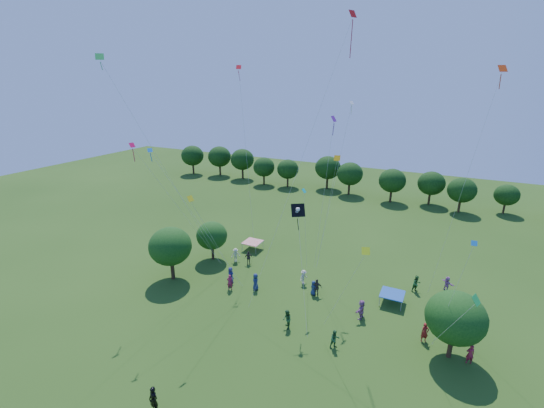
{
  "coord_description": "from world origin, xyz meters",
  "views": [
    {
      "loc": [
        12.75,
        -11.83,
        20.71
      ],
      "look_at": [
        0.0,
        14.0,
        11.0
      ],
      "focal_mm": 24.0,
      "sensor_mm": 36.0,
      "label": 1
    }
  ],
  "objects_px": {
    "near_tree_west": "(170,246)",
    "red_high_kite": "(331,80)",
    "pirate_kite": "(298,212)",
    "tent_red_stripe": "(253,242)",
    "near_tree_east": "(456,318)",
    "near_tree_north": "(212,235)",
    "tent_blue": "(392,294)",
    "man_in_black": "(154,400)"
  },
  "relations": [
    {
      "from": "red_high_kite",
      "to": "tent_blue",
      "type": "bearing_deg",
      "value": 12.81
    },
    {
      "from": "man_in_black",
      "to": "near_tree_west",
      "type": "bearing_deg",
      "value": 130.44
    },
    {
      "from": "tent_red_stripe",
      "to": "man_in_black",
      "type": "xyz_separation_m",
      "value": [
        6.17,
        -24.33,
        -0.05
      ]
    },
    {
      "from": "tent_blue",
      "to": "red_high_kite",
      "type": "distance_m",
      "value": 20.98
    },
    {
      "from": "tent_blue",
      "to": "man_in_black",
      "type": "distance_m",
      "value": 23.13
    },
    {
      "from": "tent_red_stripe",
      "to": "tent_blue",
      "type": "bearing_deg",
      "value": -14.07
    },
    {
      "from": "near_tree_north",
      "to": "pirate_kite",
      "type": "xyz_separation_m",
      "value": [
        13.28,
        -5.42,
        6.9
      ]
    },
    {
      "from": "near_tree_west",
      "to": "near_tree_east",
      "type": "xyz_separation_m",
      "value": [
        27.73,
        0.23,
        -0.28
      ]
    },
    {
      "from": "near_tree_east",
      "to": "near_tree_north",
      "type": "bearing_deg",
      "value": 168.0
    },
    {
      "from": "near_tree_north",
      "to": "man_in_black",
      "type": "xyz_separation_m",
      "value": [
        9.24,
        -19.82,
        -2.16
      ]
    },
    {
      "from": "near_tree_west",
      "to": "man_in_black",
      "type": "xyz_separation_m",
      "value": [
        10.46,
        -13.96,
        -2.95
      ]
    },
    {
      "from": "near_tree_west",
      "to": "tent_red_stripe",
      "type": "distance_m",
      "value": 11.58
    },
    {
      "from": "near_tree_east",
      "to": "red_high_kite",
      "type": "relative_size",
      "value": 0.23
    },
    {
      "from": "pirate_kite",
      "to": "red_high_kite",
      "type": "relative_size",
      "value": 0.37
    },
    {
      "from": "tent_blue",
      "to": "man_in_black",
      "type": "xyz_separation_m",
      "value": [
        -12.0,
        -19.77,
        -0.05
      ]
    },
    {
      "from": "red_high_kite",
      "to": "near_tree_north",
      "type": "bearing_deg",
      "value": 173.64
    },
    {
      "from": "near_tree_west",
      "to": "red_high_kite",
      "type": "height_order",
      "value": "red_high_kite"
    },
    {
      "from": "pirate_kite",
      "to": "near_tree_north",
      "type": "bearing_deg",
      "value": 157.8
    },
    {
      "from": "near_tree_west",
      "to": "near_tree_north",
      "type": "xyz_separation_m",
      "value": [
        1.22,
        5.86,
        -0.79
      ]
    },
    {
      "from": "tent_blue",
      "to": "red_high_kite",
      "type": "height_order",
      "value": "red_high_kite"
    },
    {
      "from": "near_tree_east",
      "to": "tent_red_stripe",
      "type": "height_order",
      "value": "near_tree_east"
    },
    {
      "from": "near_tree_east",
      "to": "tent_red_stripe",
      "type": "bearing_deg",
      "value": 156.61
    },
    {
      "from": "near_tree_west",
      "to": "red_high_kite",
      "type": "xyz_separation_m",
      "value": [
        15.63,
        4.25,
        16.88
      ]
    },
    {
      "from": "tent_red_stripe",
      "to": "tent_blue",
      "type": "xyz_separation_m",
      "value": [
        18.17,
        -4.55,
        0.0
      ]
    },
    {
      "from": "red_high_kite",
      "to": "pirate_kite",
      "type": "bearing_deg",
      "value": -106.48
    },
    {
      "from": "tent_blue",
      "to": "pirate_kite",
      "type": "height_order",
      "value": "pirate_kite"
    },
    {
      "from": "near_tree_west",
      "to": "near_tree_east",
      "type": "bearing_deg",
      "value": 0.47
    },
    {
      "from": "near_tree_west",
      "to": "pirate_kite",
      "type": "relative_size",
      "value": 0.64
    },
    {
      "from": "near_tree_north",
      "to": "near_tree_east",
      "type": "height_order",
      "value": "near_tree_east"
    },
    {
      "from": "near_tree_north",
      "to": "man_in_black",
      "type": "height_order",
      "value": "near_tree_north"
    },
    {
      "from": "tent_red_stripe",
      "to": "red_high_kite",
      "type": "bearing_deg",
      "value": -28.31
    },
    {
      "from": "man_in_black",
      "to": "red_high_kite",
      "type": "relative_size",
      "value": 0.08
    },
    {
      "from": "near_tree_north",
      "to": "red_high_kite",
      "type": "xyz_separation_m",
      "value": [
        14.41,
        -1.61,
        17.67
      ]
    },
    {
      "from": "tent_red_stripe",
      "to": "pirate_kite",
      "type": "distance_m",
      "value": 16.84
    },
    {
      "from": "tent_blue",
      "to": "near_tree_east",
      "type": "bearing_deg",
      "value": -46.66
    },
    {
      "from": "near_tree_west",
      "to": "tent_red_stripe",
      "type": "height_order",
      "value": "near_tree_west"
    },
    {
      "from": "pirate_kite",
      "to": "man_in_black",
      "type": "bearing_deg",
      "value": -105.68
    },
    {
      "from": "near_tree_west",
      "to": "tent_blue",
      "type": "bearing_deg",
      "value": 14.5
    },
    {
      "from": "near_tree_west",
      "to": "red_high_kite",
      "type": "distance_m",
      "value": 23.4
    },
    {
      "from": "tent_red_stripe",
      "to": "near_tree_west",
      "type": "bearing_deg",
      "value": -112.5
    },
    {
      "from": "red_high_kite",
      "to": "near_tree_west",
      "type": "bearing_deg",
      "value": -164.77
    },
    {
      "from": "near_tree_north",
      "to": "red_high_kite",
      "type": "height_order",
      "value": "red_high_kite"
    }
  ]
}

